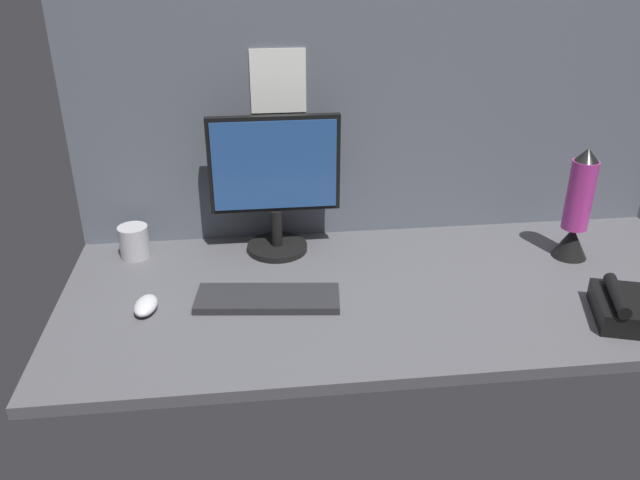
{
  "coord_description": "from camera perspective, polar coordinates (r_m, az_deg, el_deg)",
  "views": [
    {
      "loc": [
        -38.72,
        -146.77,
        86.66
      ],
      "look_at": [
        -12.65,
        0.0,
        14.0
      ],
      "focal_mm": 35.7,
      "sensor_mm": 36.0,
      "label": 1
    }
  ],
  "objects": [
    {
      "name": "cubicle_wall_back",
      "position": [
        1.95,
        5.11,
        11.28
      ],
      "size": [
        180.0,
        5.5,
        75.16
      ],
      "color": "#565B66",
      "rests_on": "ground_plane"
    },
    {
      "name": "mug_steel",
      "position": [
        1.94,
        -16.31,
        -0.14
      ],
      "size": [
        8.63,
        8.63,
        9.55
      ],
      "color": "#B2B2B7",
      "rests_on": "ground_plane"
    },
    {
      "name": "mouse",
      "position": [
        1.67,
        -15.34,
        -5.68
      ],
      "size": [
        6.83,
        10.26,
        3.4
      ],
      "primitive_type": "ellipsoid",
      "rotation": [
        0.0,
        0.0,
        -0.13
      ],
      "color": "silver",
      "rests_on": "ground_plane"
    },
    {
      "name": "monitor",
      "position": [
        1.84,
        -4.06,
        5.4
      ],
      "size": [
        37.55,
        18.0,
        40.96
      ],
      "color": "black",
      "rests_on": "ground_plane"
    },
    {
      "name": "lava_lamp",
      "position": [
        1.96,
        22.01,
        2.27
      ],
      "size": [
        10.13,
        10.13,
        33.16
      ],
      "color": "black",
      "rests_on": "ground_plane"
    },
    {
      "name": "keyboard",
      "position": [
        1.66,
        -4.7,
        -5.25
      ],
      "size": [
        38.23,
        17.1,
        2.0
      ],
      "primitive_type": "cube",
      "rotation": [
        0.0,
        0.0,
        -0.11
      ],
      "color": "#262628",
      "rests_on": "ground_plane"
    },
    {
      "name": "desk_phone",
      "position": [
        1.75,
        26.03,
        -5.52
      ],
      "size": [
        22.03,
        23.31,
        8.8
      ],
      "color": "black",
      "rests_on": "ground_plane"
    },
    {
      "name": "ground_plane",
      "position": [
        1.76,
        7.02,
        -4.38
      ],
      "size": [
        180.0,
        80.0,
        3.0
      ],
      "primitive_type": "cube",
      "color": "#515156"
    }
  ]
}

